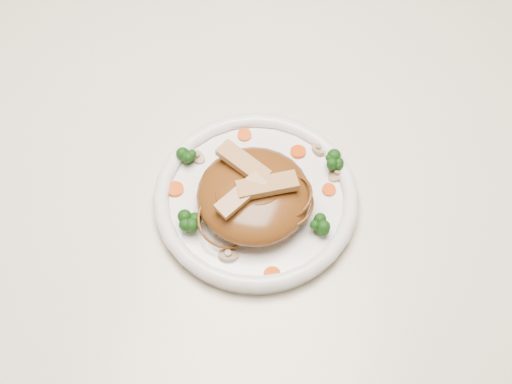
# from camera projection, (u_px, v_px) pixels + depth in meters

# --- Properties ---
(ground) EXTENTS (4.00, 4.00, 0.00)m
(ground) POSITION_uv_depth(u_px,v_px,m) (244.00, 331.00, 1.56)
(ground) COLOR #56381D
(ground) RESTS_ON ground
(table) EXTENTS (1.20, 0.80, 0.75)m
(table) POSITION_uv_depth(u_px,v_px,m) (238.00, 181.00, 1.00)
(table) COLOR #EBE3C7
(table) RESTS_ON ground
(plate) EXTENTS (0.27, 0.27, 0.02)m
(plate) POSITION_uv_depth(u_px,v_px,m) (256.00, 201.00, 0.86)
(plate) COLOR white
(plate) RESTS_ON table
(noodle_mound) EXTENTS (0.17, 0.17, 0.05)m
(noodle_mound) POSITION_uv_depth(u_px,v_px,m) (254.00, 195.00, 0.83)
(noodle_mound) COLOR brown
(noodle_mound) RESTS_ON plate
(chicken_a) EXTENTS (0.08, 0.06, 0.01)m
(chicken_a) POSITION_uv_depth(u_px,v_px,m) (267.00, 185.00, 0.80)
(chicken_a) COLOR tan
(chicken_a) RESTS_ON noodle_mound
(chicken_b) EXTENTS (0.07, 0.05, 0.01)m
(chicken_b) POSITION_uv_depth(u_px,v_px,m) (243.00, 163.00, 0.82)
(chicken_b) COLOR tan
(chicken_b) RESTS_ON noodle_mound
(chicken_c) EXTENTS (0.05, 0.07, 0.01)m
(chicken_c) POSITION_uv_depth(u_px,v_px,m) (241.00, 195.00, 0.79)
(chicken_c) COLOR tan
(chicken_c) RESTS_ON noodle_mound
(broccoli_0) EXTENTS (0.03, 0.03, 0.03)m
(broccoli_0) POSITION_uv_depth(u_px,v_px,m) (335.00, 162.00, 0.86)
(broccoli_0) COLOR #15470E
(broccoli_0) RESTS_ON plate
(broccoli_1) EXTENTS (0.03, 0.03, 0.03)m
(broccoli_1) POSITION_uv_depth(u_px,v_px,m) (187.00, 154.00, 0.87)
(broccoli_1) COLOR #15470E
(broccoli_1) RESTS_ON plate
(broccoli_2) EXTENTS (0.03, 0.03, 0.03)m
(broccoli_2) POSITION_uv_depth(u_px,v_px,m) (189.00, 222.00, 0.82)
(broccoli_2) COLOR #15470E
(broccoli_2) RESTS_ON plate
(broccoli_3) EXTENTS (0.03, 0.03, 0.03)m
(broccoli_3) POSITION_uv_depth(u_px,v_px,m) (320.00, 226.00, 0.82)
(broccoli_3) COLOR #15470E
(broccoli_3) RESTS_ON plate
(carrot_0) EXTENTS (0.02, 0.02, 0.00)m
(carrot_0) POSITION_uv_depth(u_px,v_px,m) (298.00, 152.00, 0.89)
(carrot_0) COLOR #E95208
(carrot_0) RESTS_ON plate
(carrot_1) EXTENTS (0.03, 0.03, 0.00)m
(carrot_1) POSITION_uv_depth(u_px,v_px,m) (175.00, 189.00, 0.86)
(carrot_1) COLOR #E95208
(carrot_1) RESTS_ON plate
(carrot_2) EXTENTS (0.02, 0.02, 0.00)m
(carrot_2) POSITION_uv_depth(u_px,v_px,m) (329.00, 190.00, 0.86)
(carrot_2) COLOR #E95208
(carrot_2) RESTS_ON plate
(carrot_3) EXTENTS (0.02, 0.02, 0.00)m
(carrot_3) POSITION_uv_depth(u_px,v_px,m) (244.00, 135.00, 0.90)
(carrot_3) COLOR #E95208
(carrot_3) RESTS_ON plate
(carrot_4) EXTENTS (0.03, 0.03, 0.00)m
(carrot_4) POSITION_uv_depth(u_px,v_px,m) (272.00, 274.00, 0.80)
(carrot_4) COLOR #E95208
(carrot_4) RESTS_ON plate
(mushroom_0) EXTENTS (0.03, 0.03, 0.01)m
(mushroom_0) POSITION_uv_depth(u_px,v_px,m) (228.00, 255.00, 0.81)
(mushroom_0) COLOR gray
(mushroom_0) RESTS_ON plate
(mushroom_1) EXTENTS (0.04, 0.04, 0.01)m
(mushroom_1) POSITION_uv_depth(u_px,v_px,m) (337.00, 174.00, 0.87)
(mushroom_1) COLOR gray
(mushroom_1) RESTS_ON plate
(mushroom_2) EXTENTS (0.03, 0.03, 0.01)m
(mushroom_2) POSITION_uv_depth(u_px,v_px,m) (197.00, 157.00, 0.88)
(mushroom_2) COLOR gray
(mushroom_2) RESTS_ON plate
(mushroom_3) EXTENTS (0.03, 0.03, 0.01)m
(mushroom_3) POSITION_uv_depth(u_px,v_px,m) (318.00, 149.00, 0.89)
(mushroom_3) COLOR gray
(mushroom_3) RESTS_ON plate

